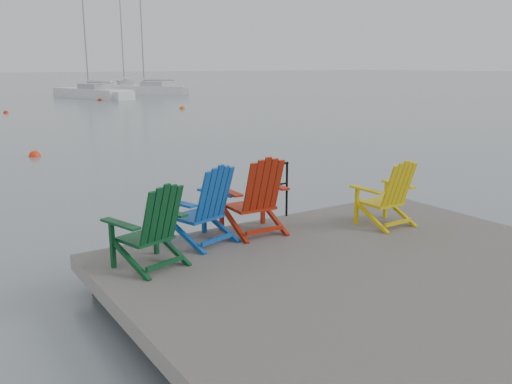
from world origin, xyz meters
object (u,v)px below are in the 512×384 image
chair_green (151,225)px  buoy_a (35,156)px  chair_red (255,195)px  handrail (276,185)px  sailboat_far (148,91)px  buoy_b (6,113)px  buoy_c (182,109)px  chair_blue (204,204)px  buoy_d (100,100)px  sailboat_mid (125,89)px  chair_yellow (388,193)px  sailboat_near (92,94)px

chair_green → buoy_a: 12.62m
chair_red → buoy_a: chair_red is taller
handrail → sailboat_far: sailboat_far is taller
buoy_a → buoy_b: (1.92, 17.53, 0.00)m
buoy_c → chair_blue: bearing=-115.1°
chair_blue → buoy_d: (10.53, 38.04, -1.06)m
buoy_d → sailboat_mid: bearing=60.6°
buoy_a → buoy_c: (12.25, 14.49, 0.00)m
sailboat_far → buoy_b: bearing=160.2°
chair_blue → buoy_d: bearing=58.3°
chair_red → buoy_d: bearing=78.1°
handrail → buoy_b: 29.14m
handrail → buoy_a: size_ratio=2.39×
chair_green → buoy_d: (11.48, 38.49, -1.03)m
handrail → buoy_c: (10.88, 26.08, -1.04)m
sailboat_far → chair_yellow: bearing=-171.5°
handrail → chair_red: (-0.72, -0.50, 0.04)m
handrail → chair_red: chair_red is taller
chair_blue → chair_yellow: size_ratio=1.08×
sailboat_far → buoy_d: sailboat_far is taller
handrail → chair_red: bearing=-145.1°
buoy_a → buoy_d: 27.95m
chair_red → buoy_a: size_ratio=3.04×
chair_blue → chair_green: bearing=-170.8°
buoy_c → buoy_d: size_ratio=1.07×
sailboat_near → sailboat_mid: sailboat_near is taller
chair_green → sailboat_mid: sailboat_mid is taller
handrail → sailboat_mid: 50.84m
chair_blue → sailboat_far: bearing=52.4°
buoy_b → buoy_c: size_ratio=0.85×
buoy_a → buoy_c: size_ratio=1.01×
chair_blue → buoy_c: size_ratio=2.96×
chair_green → buoy_b: size_ratio=3.32×
chair_green → sailboat_far: bearing=52.2°
chair_red → buoy_d: 39.28m
sailboat_far → buoy_c: size_ratio=25.89×
chair_red → sailboat_near: (10.21, 41.75, -0.72)m
chair_blue → sailboat_near: size_ratio=0.09×
sailboat_near → chair_red: bearing=-118.9°
sailboat_far → buoy_d: 9.06m
sailboat_mid → buoy_b: size_ratio=35.16×
sailboat_near → buoy_c: (1.38, -15.17, -0.35)m
chair_green → buoy_c: size_ratio=2.82×
sailboat_near → sailboat_far: bearing=5.6°
chair_yellow → sailboat_near: size_ratio=0.08×
chair_green → chair_blue: bearing=9.8°
chair_green → chair_yellow: bearing=-20.8°
buoy_c → chair_red: bearing=-113.6°
buoy_b → buoy_d: 11.92m
buoy_c → sailboat_mid: bearing=79.2°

